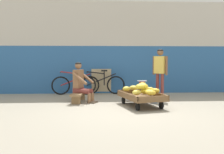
{
  "coord_description": "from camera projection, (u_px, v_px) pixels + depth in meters",
  "views": [
    {
      "loc": [
        -0.67,
        -6.11,
        1.23
      ],
      "look_at": [
        -0.25,
        0.86,
        0.75
      ],
      "focal_mm": 41.67,
      "sensor_mm": 36.0,
      "label": 1
    }
  ],
  "objects": [
    {
      "name": "low_bench",
      "position": [
        79.0,
        95.0,
        7.49
      ],
      "size": [
        0.42,
        1.13,
        0.27
      ],
      "color": "olive",
      "rests_on": "ground"
    },
    {
      "name": "back_wall",
      "position": [
        115.0,
        48.0,
        9.46
      ],
      "size": [
        16.0,
        0.3,
        3.3
      ],
      "color": "#2D609E",
      "rests_on": "ground"
    },
    {
      "name": "banana_pile",
      "position": [
        143.0,
        89.0,
        6.69
      ],
      "size": [
        0.96,
        1.33,
        0.26
      ],
      "color": "gold",
      "rests_on": "banana_cart"
    },
    {
      "name": "bicycle_near_left",
      "position": [
        75.0,
        84.0,
        9.02
      ],
      "size": [
        1.66,
        0.48,
        0.86
      ],
      "color": "black",
      "rests_on": "ground"
    },
    {
      "name": "weighing_scale",
      "position": [
        142.0,
        85.0,
        7.74
      ],
      "size": [
        0.3,
        0.3,
        0.29
      ],
      "color": "#28282D",
      "rests_on": "plastic_crate"
    },
    {
      "name": "bicycle_far_left",
      "position": [
        101.0,
        84.0,
        9.06
      ],
      "size": [
        1.66,
        0.48,
        0.86
      ],
      "color": "black",
      "rests_on": "ground"
    },
    {
      "name": "sign_board",
      "position": [
        101.0,
        81.0,
        9.31
      ],
      "size": [
        0.7,
        0.2,
        0.89
      ],
      "color": "#C6B289",
      "rests_on": "ground"
    },
    {
      "name": "customer_adult",
      "position": [
        160.0,
        68.0,
        7.81
      ],
      "size": [
        0.39,
        0.36,
        1.53
      ],
      "color": "brown",
      "rests_on": "ground"
    },
    {
      "name": "shopping_bag",
      "position": [
        154.0,
        99.0,
        7.33
      ],
      "size": [
        0.18,
        0.12,
        0.24
      ],
      "primitive_type": "cube",
      "color": "#3370B7",
      "rests_on": "ground"
    },
    {
      "name": "banana_cart",
      "position": [
        141.0,
        97.0,
        6.78
      ],
      "size": [
        1.16,
        1.6,
        0.36
      ],
      "color": "brown",
      "rests_on": "ground"
    },
    {
      "name": "plastic_crate",
      "position": [
        142.0,
        95.0,
        7.77
      ],
      "size": [
        0.36,
        0.28,
        0.3
      ],
      "color": "red",
      "rests_on": "ground"
    },
    {
      "name": "vendor_seated",
      "position": [
        81.0,
        82.0,
        7.43
      ],
      "size": [
        0.74,
        0.64,
        1.14
      ],
      "color": "brown",
      "rests_on": "ground"
    },
    {
      "name": "ground_plane",
      "position": [
        125.0,
        111.0,
        6.21
      ],
      "size": [
        80.0,
        80.0,
        0.0
      ],
      "primitive_type": "plane",
      "color": "gray"
    }
  ]
}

